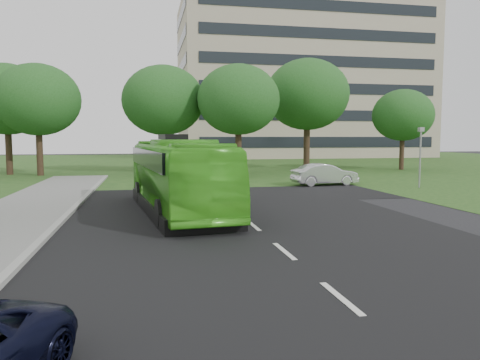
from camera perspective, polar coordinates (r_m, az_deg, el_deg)
The scene contains 12 objects.
ground at distance 15.55m, azimuth 3.28°, elevation -6.97°, with size 160.00×160.00×0.00m, color black.
street_surfaces at distance 37.76m, azimuth -6.02°, elevation 0.28°, with size 120.00×120.00×0.15m.
office_building at distance 81.41m, azimuth 7.38°, elevation 11.73°, with size 40.10×20.10×25.00m.
tree_park_a at distance 43.33m, azimuth -23.44°, elevation 8.96°, with size 7.10×7.10×9.43m.
tree_park_b at distance 43.80m, azimuth -9.34°, elevation 9.55°, with size 7.48×7.48×9.80m.
tree_park_c at distance 41.53m, azimuth -0.20°, elevation 9.76°, with size 7.26×7.26×9.64m.
tree_park_d at distance 48.39m, azimuth 8.21°, elevation 10.26°, with size 8.43×8.43×11.14m.
tree_park_e at distance 49.64m, azimuth 19.25°, elevation 7.47°, with size 6.01×6.01×8.01m.
tree_park_f at distance 45.43m, azimuth -26.57°, elevation 8.79°, with size 7.17×7.17×9.58m.
bus at distance 20.69m, azimuth -7.58°, elevation 0.51°, with size 2.68×11.44×3.19m, color green.
sedan at distance 32.43m, azimuth 10.28°, elevation 0.67°, with size 1.56×4.48×1.47m, color silver.
camera_pole at distance 32.42m, azimuth 21.14°, elevation 3.56°, with size 0.36×0.32×3.91m.
Camera 1 is at (-3.85, -14.70, 3.30)m, focal length 35.00 mm.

